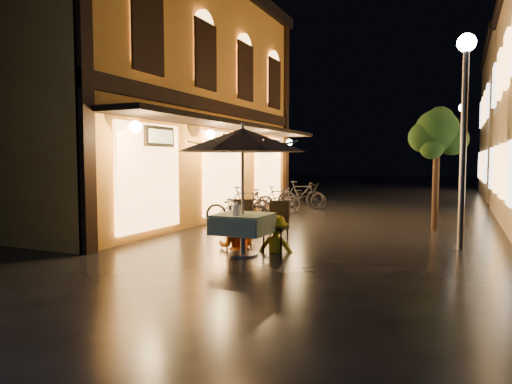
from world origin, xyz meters
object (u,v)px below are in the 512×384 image
at_px(streetlamp_near, 465,102).
at_px(table_lantern, 237,208).
at_px(person_orange, 236,211).
at_px(patio_umbrella, 243,140).
at_px(bicycle_0, 237,209).
at_px(cafe_table, 243,224).
at_px(person_yellow, 277,216).

bearing_deg(streetlamp_near, table_lantern, -145.49).
relative_size(streetlamp_near, person_orange, 2.76).
bearing_deg(person_orange, streetlamp_near, -174.99).
distance_m(streetlamp_near, patio_umbrella, 4.44).
bearing_deg(patio_umbrella, bicycle_0, 118.05).
xyz_separation_m(cafe_table, table_lantern, (-0.00, -0.24, 0.33)).
height_order(streetlamp_near, cafe_table, streetlamp_near).
relative_size(cafe_table, bicycle_0, 0.55).
xyz_separation_m(patio_umbrella, bicycle_0, (-1.71, 3.22, -1.68)).
xyz_separation_m(patio_umbrella, person_yellow, (0.44, 0.60, -1.46)).
relative_size(cafe_table, patio_umbrella, 0.40).
bearing_deg(patio_umbrella, person_yellow, 53.55).
bearing_deg(bicycle_0, streetlamp_near, -107.60).
xyz_separation_m(patio_umbrella, table_lantern, (-0.00, -0.24, -1.23)).
xyz_separation_m(cafe_table, person_orange, (-0.42, 0.57, 0.18)).
height_order(cafe_table, person_orange, person_orange).
height_order(patio_umbrella, bicycle_0, patio_umbrella).
bearing_deg(streetlamp_near, cafe_table, -148.10).
height_order(table_lantern, person_yellow, person_yellow).
height_order(table_lantern, bicycle_0, table_lantern).
distance_m(cafe_table, table_lantern, 0.41).
height_order(patio_umbrella, person_orange, patio_umbrella).
distance_m(streetlamp_near, person_yellow, 4.31).
bearing_deg(person_orange, person_yellow, 163.64).
relative_size(streetlamp_near, patio_umbrella, 1.72).
bearing_deg(cafe_table, person_yellow, 53.55).
bearing_deg(bicycle_0, cafe_table, -160.06).
height_order(cafe_table, person_yellow, person_yellow).
height_order(cafe_table, table_lantern, table_lantern).
xyz_separation_m(person_yellow, bicycle_0, (-2.15, 2.62, -0.22)).
bearing_deg(table_lantern, cafe_table, 90.00).
relative_size(patio_umbrella, table_lantern, 9.84).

